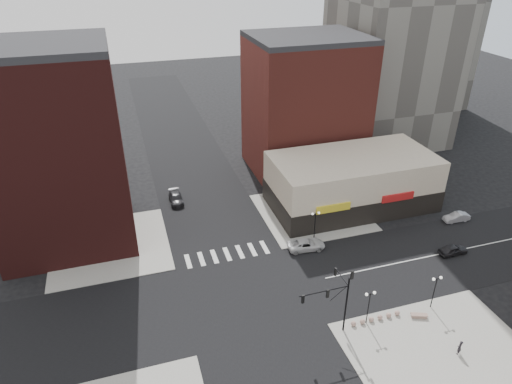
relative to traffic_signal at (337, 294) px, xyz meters
name	(u,v)px	position (x,y,z in m)	size (l,w,h in m)	color
ground	(246,295)	(-7.24, 7.83, -4.96)	(240.00, 240.00, 0.00)	black
road_ew	(246,295)	(-7.24, 7.83, -4.95)	(200.00, 14.00, 0.02)	black
road_ns	(246,295)	(-7.24, 7.83, -4.95)	(14.00, 200.00, 0.02)	black
sidewalk_nw	(110,246)	(-21.74, 22.33, -4.90)	(15.00, 15.00, 0.12)	gray
sidewalk_ne	(312,212)	(7.26, 22.33, -4.90)	(15.00, 15.00, 0.12)	gray
sidewalk_se	(442,355)	(8.76, -6.17, -4.90)	(18.00, 14.00, 0.12)	gray
building_nw	(57,153)	(-26.24, 26.33, 7.54)	(16.00, 15.00, 25.00)	#3B1412
building_ne_midrise	(305,108)	(11.76, 37.33, 6.04)	(18.00, 15.00, 22.00)	maroon
building_ne_row	(351,185)	(13.76, 22.83, -1.66)	(24.20, 12.20, 8.00)	beige
traffic_signal	(337,294)	(0.00, 0.00, 0.00)	(5.59, 3.09, 7.77)	black
street_lamp_se_a	(370,300)	(3.76, -0.17, -1.67)	(1.22, 0.32, 4.16)	black
street_lamp_se_b	(436,284)	(11.76, -0.17, -1.67)	(1.22, 0.32, 4.16)	black
street_lamp_ne	(315,219)	(4.76, 15.83, -1.67)	(1.22, 0.32, 4.16)	black
bollard_row	(376,318)	(4.89, -0.17, -4.57)	(5.80, 0.55, 0.55)	#9F7A6E
white_suv	(306,245)	(2.88, 14.08, -4.27)	(2.28, 4.95, 1.38)	silver
dark_sedan_east	(453,250)	(20.57, 7.42, -4.30)	(1.56, 3.88, 1.32)	black
silver_sedan	(456,217)	(26.25, 13.95, -4.33)	(1.34, 3.85, 1.27)	#9B9BA0
dark_sedan_north	(176,198)	(-11.61, 31.41, -4.28)	(1.92, 4.73, 1.37)	black
pedestrian	(459,347)	(10.30, -6.54, -4.02)	(0.60, 0.39, 1.64)	black
stone_bench	(419,316)	(9.57, -1.17, -4.62)	(1.84, 1.14, 0.41)	gray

